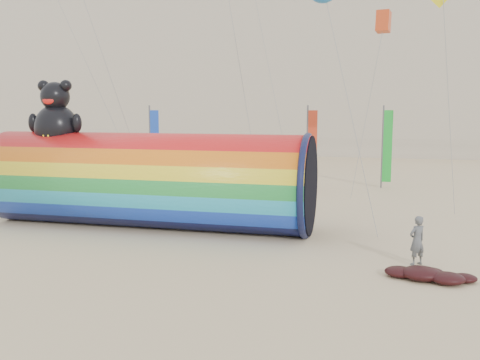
% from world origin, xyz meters
% --- Properties ---
extents(ground, '(160.00, 160.00, 0.00)m').
position_xyz_m(ground, '(0.00, 0.00, 0.00)').
color(ground, '#CCB58C').
rests_on(ground, ground).
extents(hotel_building, '(60.40, 15.40, 20.60)m').
position_xyz_m(hotel_building, '(-12.00, 45.95, 10.31)').
color(hotel_building, '#B7AD99').
rests_on(hotel_building, ground).
extents(windsock_assembly, '(13.76, 4.19, 6.34)m').
position_xyz_m(windsock_assembly, '(-3.98, 3.34, 2.10)').
color(windsock_assembly, red).
rests_on(windsock_assembly, ground).
extents(kite_handler, '(0.70, 0.67, 1.61)m').
position_xyz_m(kite_handler, '(6.72, 0.25, 0.81)').
color(kite_handler, '#515458').
rests_on(kite_handler, ground).
extents(fabric_bundle, '(2.62, 1.35, 0.41)m').
position_xyz_m(fabric_bundle, '(6.97, -1.30, 0.17)').
color(fabric_bundle, '#380A0B').
rests_on(fabric_bundle, ground).
extents(festival_banners, '(14.56, 4.27, 5.20)m').
position_xyz_m(festival_banners, '(-0.21, 15.04, 2.64)').
color(festival_banners, '#59595E').
rests_on(festival_banners, ground).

